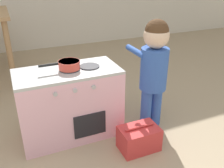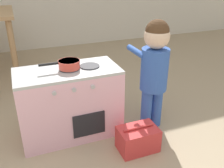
{
  "view_description": "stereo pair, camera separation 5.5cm",
  "coord_description": "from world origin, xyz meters",
  "px_view_note": "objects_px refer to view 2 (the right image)",
  "views": [
    {
      "loc": [
        -0.1,
        -0.47,
        1.16
      ],
      "look_at": [
        0.55,
        1.03,
        0.39
      ],
      "focal_mm": 40.0,
      "sensor_mm": 36.0,
      "label": 1
    },
    {
      "loc": [
        -0.05,
        -0.5,
        1.16
      ],
      "look_at": [
        0.55,
        1.03,
        0.39
      ],
      "focal_mm": 40.0,
      "sensor_mm": 36.0,
      "label": 2
    }
  ],
  "objects_px": {
    "toy_basket": "(138,139)",
    "toy_pot": "(69,64)",
    "play_kitchen": "(70,103)",
    "child_figure": "(155,63)"
  },
  "relations": [
    {
      "from": "play_kitchen",
      "to": "toy_basket",
      "type": "bearing_deg",
      "value": -43.48
    },
    {
      "from": "play_kitchen",
      "to": "toy_pot",
      "type": "bearing_deg",
      "value": 2.02
    },
    {
      "from": "toy_basket",
      "to": "toy_pot",
      "type": "bearing_deg",
      "value": 135.44
    },
    {
      "from": "toy_pot",
      "to": "child_figure",
      "type": "height_order",
      "value": "child_figure"
    },
    {
      "from": "play_kitchen",
      "to": "child_figure",
      "type": "bearing_deg",
      "value": -12.54
    },
    {
      "from": "toy_pot",
      "to": "child_figure",
      "type": "relative_size",
      "value": 0.33
    },
    {
      "from": "play_kitchen",
      "to": "toy_basket",
      "type": "xyz_separation_m",
      "value": [
        0.38,
        -0.36,
        -0.18
      ]
    },
    {
      "from": "play_kitchen",
      "to": "toy_pot",
      "type": "distance_m",
      "value": 0.3
    },
    {
      "from": "toy_pot",
      "to": "toy_basket",
      "type": "bearing_deg",
      "value": -44.56
    },
    {
      "from": "toy_pot",
      "to": "child_figure",
      "type": "distance_m",
      "value": 0.61
    }
  ]
}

